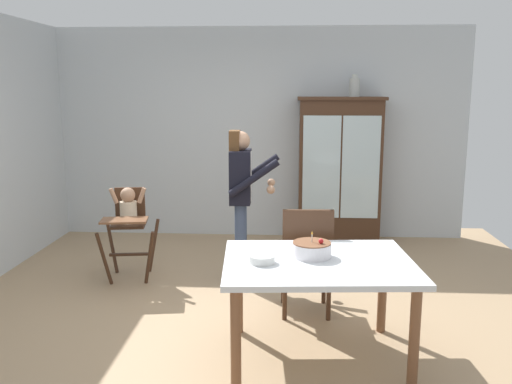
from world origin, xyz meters
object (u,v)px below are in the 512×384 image
Objects in this scene: dining_table at (318,273)px; serving_bowl at (262,259)px; high_chair_with_toddler at (128,216)px; adult_person at (241,188)px; birthday_cake at (312,249)px; ceramic_vase at (354,87)px; dining_chair_far_side at (307,254)px; china_cabinet at (339,170)px.

dining_table is 7.77× the size of serving_bowl.
high_chair_with_toddler is 2.21m from serving_bowl.
dining_table is (0.68, -1.55, -0.32)m from adult_person.
birthday_cake is at bearing -157.86° from adult_person.
serving_bowl is (0.29, -1.64, -0.20)m from adult_person.
ceramic_vase is 0.28× the size of high_chair_with_toddler.
birthday_cake is 0.29× the size of dining_chair_far_side.
china_cabinet is 1.93× the size of high_chair_with_toddler.
adult_person is at bearing -129.07° from ceramic_vase.
high_chair_with_toddler is 0.68× the size of dining_table.
birthday_cake is 1.56× the size of serving_bowl.
adult_person is 1.72m from dining_table.
adult_person is 5.47× the size of birthday_cake.
china_cabinet is at bearing 75.66° from serving_bowl.
dining_table is at bearing -157.55° from adult_person.
dining_chair_far_side is at bearing -143.98° from adult_person.
birthday_cake is (1.79, -1.50, 0.14)m from high_chair_with_toddler.
birthday_cake is at bearing -98.73° from china_cabinet.
adult_person is 1.11m from dining_chair_far_side.
china_cabinet reaches higher than serving_bowl.
dining_chair_far_side reaches higher than high_chair_with_toddler.
ceramic_vase is 2.22m from adult_person.
dining_chair_far_side is (-0.63, -2.37, -1.39)m from ceramic_vase.
high_chair_with_toddler is 0.99× the size of dining_chair_far_side.
birthday_cake is at bearing 119.19° from dining_table.
high_chair_with_toddler is 2.42m from dining_table.
high_chair_with_toddler reaches higher than dining_table.
china_cabinet is at bearing 82.29° from dining_table.
china_cabinet reaches higher than high_chair_with_toddler.
dining_chair_far_side reaches higher than dining_table.
china_cabinet is at bearing -103.82° from dining_chair_far_side.
china_cabinet reaches higher than dining_table.
high_chair_with_toddler is 1.20m from adult_person.
ceramic_vase is at bearing -107.39° from dining_chair_far_side.
china_cabinet is 2.44m from dining_chair_far_side.
high_chair_with_toddler is at bearing -27.99° from dining_chair_far_side.
birthday_cake is (-0.46, -3.01, -0.13)m from china_cabinet.
high_chair_with_toddler is 5.28× the size of serving_bowl.
china_cabinet reaches higher than birthday_cake.
dining_table is at bearing -97.71° from china_cabinet.
china_cabinet is 2.73m from high_chair_with_toddler.
ceramic_vase is 0.19× the size of dining_table.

